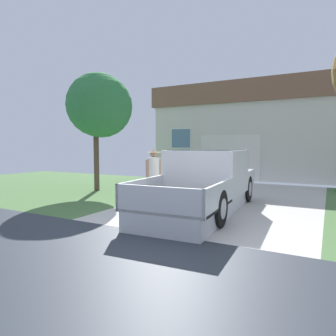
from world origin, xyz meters
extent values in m
cube|color=#BAB6AF|center=(0.00, 4.50, -0.03)|extent=(5.20, 9.00, 0.06)
cube|color=#496E3C|center=(-8.60, 4.50, -0.03)|extent=(12.00, 9.00, 0.06)
cube|color=silver|center=(-0.28, 2.33, 0.21)|extent=(2.02, 5.29, 0.42)
cube|color=silver|center=(-0.31, 2.80, 1.01)|extent=(1.98, 2.14, 1.19)
cube|color=#1E2833|center=(-0.31, 2.80, 1.37)|extent=(1.75, 1.96, 0.50)
cube|color=silver|center=(-0.40, 4.37, 0.69)|extent=(1.93, 1.22, 0.54)
cube|color=black|center=(-0.19, 0.76, 0.45)|extent=(1.98, 2.16, 0.06)
cube|color=silver|center=(-1.09, 0.71, 0.70)|extent=(0.18, 2.06, 0.55)
cube|color=silver|center=(0.71, 0.82, 0.70)|extent=(0.18, 2.06, 0.55)
cube|color=silver|center=(-0.13, -0.23, 0.70)|extent=(1.87, 0.17, 0.55)
cube|color=black|center=(-1.38, 3.45, 1.27)|extent=(0.11, 0.19, 0.20)
cylinder|color=black|center=(-1.19, 4.16, 0.40)|extent=(0.31, 0.81, 0.80)
cylinder|color=#9E9EA3|center=(-1.19, 4.16, 0.40)|extent=(0.31, 0.46, 0.44)
cylinder|color=black|center=(0.41, 4.25, 0.40)|extent=(0.31, 0.81, 0.80)
cylinder|color=#9E9EA3|center=(0.41, 4.25, 0.40)|extent=(0.31, 0.46, 0.44)
cylinder|color=black|center=(-1.00, 0.92, 0.40)|extent=(0.31, 0.81, 0.80)
cylinder|color=#9E9EA3|center=(-1.00, 0.92, 0.40)|extent=(0.31, 0.46, 0.44)
cylinder|color=black|center=(0.60, 1.02, 0.40)|extent=(0.31, 0.81, 0.80)
cylinder|color=#9E9EA3|center=(0.60, 1.02, 0.40)|extent=(0.31, 0.46, 0.44)
cylinder|color=black|center=(-1.89, 2.20, 0.39)|extent=(0.14, 0.14, 0.79)
cylinder|color=black|center=(-1.64, 2.46, 0.39)|extent=(0.14, 0.14, 0.79)
cylinder|color=silver|center=(-1.77, 2.33, 1.07)|extent=(0.32, 0.32, 0.62)
cylinder|color=tan|center=(-1.90, 2.19, 1.04)|extent=(0.09, 0.09, 0.61)
cylinder|color=tan|center=(-1.64, 2.47, 1.04)|extent=(0.09, 0.09, 0.61)
sphere|color=tan|center=(-1.77, 2.33, 1.50)|extent=(0.20, 0.20, 0.20)
cylinder|color=#D1B78E|center=(-1.77, 2.33, 1.54)|extent=(0.42, 0.42, 0.01)
cone|color=#D1B78E|center=(-1.77, 2.33, 1.60)|extent=(0.21, 0.21, 0.11)
cube|color=#232328|center=(-1.74, 2.08, 0.10)|extent=(0.33, 0.21, 0.19)
torus|color=#232328|center=(-1.74, 2.08, 0.24)|extent=(0.30, 0.02, 0.30)
cube|color=beige|center=(-1.48, 12.93, 1.94)|extent=(9.31, 6.25, 3.87)
cube|color=brown|center=(-1.48, 12.93, 4.42)|extent=(9.68, 6.50, 1.10)
cube|color=silver|center=(-1.80, 9.78, 1.13)|extent=(3.05, 0.06, 2.26)
cube|color=slate|center=(-4.53, 9.78, 2.13)|extent=(1.10, 0.05, 1.00)
cube|color=silver|center=(-4.53, 9.79, 2.13)|extent=(1.23, 0.02, 1.12)
cylinder|color=brown|center=(-5.25, 3.84, 1.21)|extent=(0.20, 0.20, 2.43)
sphere|color=#327E3F|center=(-5.41, 4.19, 3.23)|extent=(1.89, 1.89, 1.89)
sphere|color=#327E3F|center=(-5.16, 3.91, 3.28)|extent=(2.42, 2.42, 2.42)
sphere|color=#327E3F|center=(-4.97, 3.83, 3.21)|extent=(2.34, 2.34, 2.34)
camera|label=1|loc=(2.67, -5.03, 1.73)|focal=32.16mm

